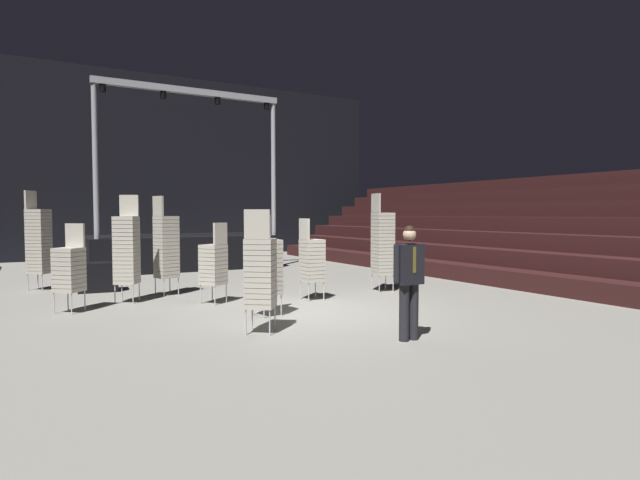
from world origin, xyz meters
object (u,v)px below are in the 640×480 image
chair_stack_front_left (312,259)px  chair_stack_mid_right (127,249)px  chair_stack_front_right (266,265)px  chair_stack_rear_left (166,246)px  chair_stack_rear_centre (69,268)px  chair_stack_rear_right (260,271)px  stage_riser (181,249)px  chair_stack_mid_left (383,243)px  chair_stack_mid_centre (39,240)px  chair_stack_aisle_left (214,263)px  equipment_road_case (98,277)px  man_with_tie (409,276)px

chair_stack_front_left → chair_stack_mid_right: chair_stack_mid_right is taller
chair_stack_front_right → chair_stack_rear_left: (-1.03, 3.45, 0.21)m
chair_stack_rear_centre → chair_stack_front_left: bearing=-149.6°
chair_stack_rear_right → chair_stack_rear_centre: chair_stack_rear_right is taller
stage_riser → chair_stack_mid_left: (2.81, -8.09, 0.54)m
chair_stack_rear_left → chair_stack_front_left: bearing=32.3°
chair_stack_mid_left → chair_stack_mid_centre: (-7.32, 4.46, 0.04)m
chair_stack_mid_left → chair_stack_rear_centre: chair_stack_mid_left is taller
chair_stack_aisle_left → equipment_road_case: chair_stack_aisle_left is taller
chair_stack_aisle_left → chair_stack_mid_right: bearing=113.7°
stage_riser → chair_stack_rear_right: stage_riser is taller
chair_stack_mid_right → chair_stack_rear_left: same height
stage_riser → chair_stack_rear_centre: bearing=-119.0°
chair_stack_front_left → chair_stack_aisle_left: 2.12m
stage_riser → man_with_tie: (0.18, -12.32, 0.32)m
stage_riser → chair_stack_aisle_left: size_ratio=3.71×
chair_stack_rear_centre → equipment_road_case: (0.79, 2.62, -0.50)m
chair_stack_mid_right → equipment_road_case: chair_stack_mid_right is taller
chair_stack_rear_right → chair_stack_mid_left: bearing=68.6°
equipment_road_case → chair_stack_rear_centre: bearing=-106.8°
chair_stack_front_right → chair_stack_rear_centre: chair_stack_front_right is taller
chair_stack_front_left → chair_stack_rear_left: (-2.64, 2.27, 0.25)m
chair_stack_rear_centre → stage_riser: bearing=-76.7°
chair_stack_front_left → chair_stack_aisle_left: (-2.04, 0.60, -0.04)m
stage_riser → chair_stack_aisle_left: stage_riser is taller
man_with_tie → equipment_road_case: 8.37m
chair_stack_mid_right → chair_stack_aisle_left: size_ratio=1.35×
man_with_tie → chair_stack_front_left: bearing=-97.9°
chair_stack_front_left → chair_stack_rear_right: size_ratio=0.91×
man_with_tie → chair_stack_mid_right: size_ratio=0.75×
chair_stack_rear_left → chair_stack_mid_left: bearing=50.0°
chair_stack_mid_centre → chair_stack_rear_right: 7.72m
chair_stack_rear_left → chair_stack_rear_right: size_ratio=1.17×
stage_riser → chair_stack_rear_left: size_ratio=2.75×
chair_stack_mid_left → chair_stack_aisle_left: bearing=-86.5°
man_with_tie → chair_stack_rear_right: bearing=-42.4°
stage_riser → equipment_road_case: 5.76m
chair_stack_mid_centre → chair_stack_aisle_left: chair_stack_mid_centre is taller
chair_stack_rear_right → chair_stack_rear_centre: bearing=163.5°
chair_stack_mid_centre → chair_stack_rear_left: bearing=82.7°
chair_stack_mid_right → chair_stack_rear_right: chair_stack_mid_right is taller
chair_stack_mid_right → chair_stack_front_right: bearing=155.2°
chair_stack_front_left → chair_stack_mid_centre: size_ratio=0.73×
man_with_tie → chair_stack_mid_right: bearing=-61.7°
chair_stack_rear_left → equipment_road_case: bearing=-152.3°
chair_stack_mid_centre → chair_stack_front_left: bearing=84.1°
chair_stack_rear_centre → chair_stack_aisle_left: same height
stage_riser → chair_stack_rear_centre: size_ratio=3.71×
chair_stack_front_right → chair_stack_aisle_left: 1.83m
chair_stack_rear_right → chair_stack_rear_centre: (-2.51, 3.42, -0.13)m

